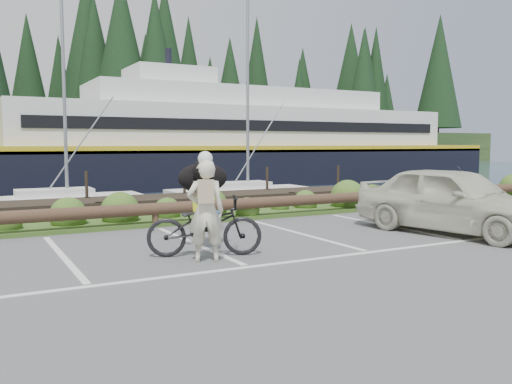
# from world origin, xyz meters

# --- Properties ---
(ground) EXTENTS (72.00, 72.00, 0.00)m
(ground) POSITION_xyz_m (0.00, 0.00, 0.00)
(ground) COLOR #4D4D4F
(vegetation_strip) EXTENTS (34.00, 1.60, 0.10)m
(vegetation_strip) POSITION_xyz_m (0.00, 5.30, 0.05)
(vegetation_strip) COLOR #3D5B21
(vegetation_strip) RESTS_ON ground
(log_rail) EXTENTS (32.00, 0.30, 0.60)m
(log_rail) POSITION_xyz_m (0.00, 4.60, 0.00)
(log_rail) COLOR #443021
(log_rail) RESTS_ON ground
(bicycle) EXTENTS (2.23, 1.42, 1.11)m
(bicycle) POSITION_xyz_m (-0.28, 0.81, 0.55)
(bicycle) COLOR black
(bicycle) RESTS_ON ground
(cyclist) EXTENTS (0.76, 0.63, 1.78)m
(cyclist) POSITION_xyz_m (-0.45, 0.35, 0.89)
(cyclist) COLOR beige
(cyclist) RESTS_ON ground
(dog) EXTENTS (0.82, 1.12, 0.58)m
(dog) POSITION_xyz_m (-0.05, 1.44, 1.40)
(dog) COLOR black
(dog) RESTS_ON bicycle
(parked_car) EXTENTS (2.72, 4.84, 1.56)m
(parked_car) POSITION_xyz_m (5.73, 0.42, 0.78)
(parked_car) COLOR beige
(parked_car) RESTS_ON ground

